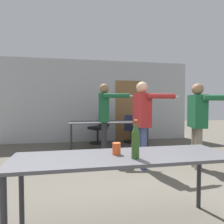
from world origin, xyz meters
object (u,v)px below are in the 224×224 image
Objects in this scene: person_near_casual at (143,116)px; office_chair_mid_tucked at (99,129)px; drink_cup at (117,149)px; person_right_polo at (105,113)px; office_chair_far_left at (132,130)px; beer_bottle at (135,140)px; person_center_tall at (198,117)px.

person_near_casual is 1.76× the size of office_chair_mid_tucked.
person_near_casual reaches higher than drink_cup.
person_near_casual is (0.59, -0.96, -0.02)m from person_right_polo.
office_chair_far_left is at bearing -130.49° from office_chair_mid_tucked.
beer_bottle is (-0.76, -1.92, -0.10)m from person_near_casual.
person_center_tall is at bearing 65.49° from person_right_polo.
person_right_polo is 15.01× the size of drink_cup.
person_near_casual is 2.07m from beer_bottle.
person_near_casual is at bearing -83.71° from office_chair_far_left.
drink_cup is at bearing -33.50° from person_near_casual.
person_near_casual is at bearing 157.06° from office_chair_mid_tucked.
person_right_polo is 4.87× the size of beer_bottle.
person_right_polo is 2.01m from person_center_tall.
office_chair_mid_tucked is 4.43m from drink_cup.
person_right_polo is 1.05× the size of person_center_tall.
person_center_tall is 4.65× the size of beer_bottle.
person_center_tall reaches higher than beer_bottle.
person_center_tall is 1.82× the size of office_chair_far_left.
office_chair_mid_tucked is 2.69× the size of beer_bottle.
office_chair_far_left reaches higher than drink_cup.
person_center_tall is 2.83m from office_chair_far_left.
person_right_polo is 1.81× the size of office_chair_mid_tucked.
person_right_polo is at bearing 83.42° from drink_cup.
office_chair_far_left is (1.03, -0.13, -0.03)m from office_chair_mid_tucked.
office_chair_far_left is 4.52m from drink_cup.
office_chair_far_left is at bearing 161.75° from person_near_casual.
drink_cup is (-0.31, -2.71, -0.23)m from person_right_polo.
office_chair_mid_tucked is (0.09, 1.68, -0.59)m from person_right_polo.
office_chair_far_left is 4.65m from beer_bottle.
beer_bottle reaches higher than office_chair_far_left.
person_near_casual is 1.85× the size of office_chair_far_left.
office_chair_mid_tucked is at bearing -168.74° from office_chair_far_left.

